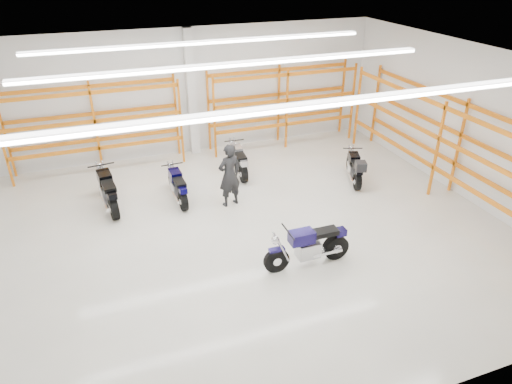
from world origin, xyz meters
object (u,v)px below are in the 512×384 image
object	(u,v)px
motorcycle_main	(311,246)
motorcycle_back_b	(178,187)
motorcycle_back_d	(355,168)
motorcycle_back_a	(108,191)
standing_man	(229,175)
motorcycle_back_c	(239,161)
structural_column	(192,94)

from	to	relation	value
motorcycle_main	motorcycle_back_b	distance (m)	4.87
motorcycle_back_d	motorcycle_back_a	bearing A→B (deg)	172.28
standing_man	motorcycle_back_d	bearing A→B (deg)	165.73
motorcycle_back_c	motorcycle_back_d	world-z (taller)	motorcycle_back_d
motorcycle_back_b	motorcycle_back_c	size ratio (longest dim) A/B	0.97
motorcycle_back_b	standing_man	distance (m)	1.68
motorcycle_back_a	motorcycle_back_b	bearing A→B (deg)	-7.73
motorcycle_back_a	standing_man	bearing A→B (deg)	-17.10
motorcycle_back_d	motorcycle_back_b	bearing A→B (deg)	172.29
motorcycle_main	motorcycle_back_a	bearing A→B (deg)	134.04
motorcycle_back_a	motorcycle_back_c	world-z (taller)	motorcycle_back_a
motorcycle_back_a	standing_man	distance (m)	3.59
motorcycle_back_c	standing_man	xyz separation A→B (m)	(-0.90, -1.91, 0.49)
motorcycle_main	motorcycle_back_d	xyz separation A→B (m)	(3.30, 3.49, -0.01)
motorcycle_back_d	standing_man	bearing A→B (deg)	-179.89
motorcycle_back_c	motorcycle_back_d	distance (m)	3.87
motorcycle_main	motorcycle_back_c	distance (m)	5.39
motorcycle_main	standing_man	world-z (taller)	standing_man
motorcycle_back_d	structural_column	xyz separation A→B (m)	(-4.32, 4.27, 1.75)
structural_column	motorcycle_back_a	bearing A→B (deg)	-136.10
motorcycle_back_a	motorcycle_back_b	world-z (taller)	motorcycle_back_a
motorcycle_back_d	structural_column	bearing A→B (deg)	135.30
motorcycle_back_c	structural_column	bearing A→B (deg)	111.81
motorcycle_main	motorcycle_back_b	xyz separation A→B (m)	(-2.37, 4.25, -0.05)
motorcycle_back_a	motorcycle_back_b	distance (m)	2.02
motorcycle_main	motorcycle_back_a	distance (m)	6.30
motorcycle_back_b	structural_column	distance (m)	4.16
motorcycle_back_c	motorcycle_back_d	xyz separation A→B (m)	(3.37, -1.90, 0.02)
motorcycle_main	motorcycle_back_d	world-z (taller)	motorcycle_main
motorcycle_main	motorcycle_back_d	size ratio (longest dim) A/B	1.12
motorcycle_back_c	structural_column	xyz separation A→B (m)	(-0.95, 2.37, 1.77)
motorcycle_back_b	motorcycle_main	bearing A→B (deg)	-60.84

